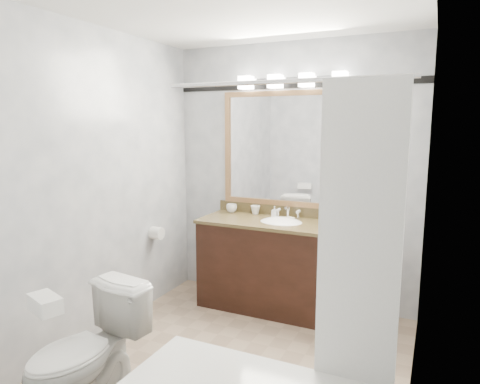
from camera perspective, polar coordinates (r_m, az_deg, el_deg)
room at (r=2.96m, az=-0.93°, el=-0.46°), size 2.42×2.62×2.52m
vanity at (r=4.07m, az=5.43°, el=-9.56°), size 1.53×0.58×0.97m
mirror at (r=4.12m, az=6.89°, el=5.67°), size 1.40×0.04×1.10m
vanity_light_bar at (r=4.08m, az=6.82°, el=14.55°), size 1.02×0.14×0.12m
accent_stripe at (r=4.14m, az=7.10°, el=14.00°), size 2.40×0.01×0.06m
tp_roll at (r=4.21m, az=-11.04°, el=-5.40°), size 0.11×0.12×0.12m
toilet at (r=2.89m, az=-19.87°, el=-19.64°), size 0.53×0.80×0.76m
tissue_box at (r=2.55m, az=-24.55°, el=-13.38°), size 0.23×0.18×0.08m
coffee_maker at (r=3.79m, az=12.51°, el=-2.02°), size 0.18×0.22×0.34m
cup_left at (r=4.35m, az=-1.12°, el=-2.17°), size 0.14×0.14×0.08m
cup_right at (r=4.26m, az=2.07°, el=-2.39°), size 0.12×0.12×0.09m
soap_bottle_a at (r=4.12m, az=4.63°, el=-2.66°), size 0.05×0.05×0.11m
soap_bar at (r=4.05m, az=6.69°, el=-3.51°), size 0.09×0.07×0.02m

